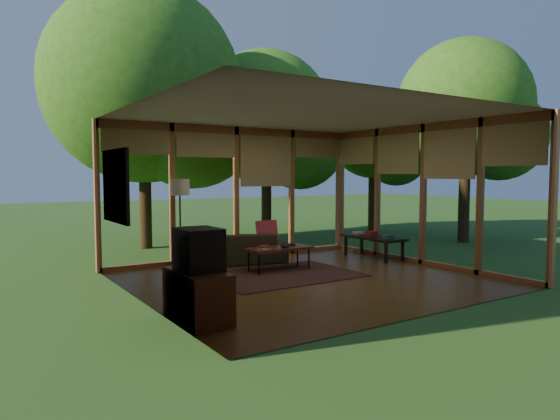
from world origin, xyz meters
TOP-DOWN VIEW (x-y plane):
  - floor at (0.00, 0.00)m, footprint 5.50×5.50m
  - ceiling at (0.00, 0.00)m, footprint 5.50×5.50m
  - wall_left at (-2.75, 0.00)m, footprint 0.04×5.00m
  - wall_front at (0.00, -2.50)m, footprint 5.50×0.04m
  - window_wall_back at (0.00, 2.50)m, footprint 5.50×0.12m
  - window_wall_right at (2.75, 0.00)m, footprint 0.12×5.00m
  - exterior_lawn at (8.00, 8.00)m, footprint 40.00×40.00m
  - tree_nw at (-1.07, 5.09)m, footprint 4.58×4.58m
  - tree_ne at (2.53, 5.53)m, footprint 3.74×3.74m
  - tree_se at (6.05, 1.61)m, footprint 3.32×3.32m
  - tree_far at (5.89, 4.83)m, footprint 2.77×2.77m
  - rug at (-0.16, 0.53)m, footprint 2.52×1.79m
  - sofa at (-0.35, 2.00)m, footprint 2.18×1.29m
  - pillow_left at (-1.10, 1.95)m, footprint 0.37×0.20m
  - pillow_right at (0.40, 1.95)m, footprint 0.42×0.22m
  - ct_book_lower at (-0.33, 0.86)m, footprint 0.24×0.20m
  - ct_book_upper at (-0.33, 0.86)m, footprint 0.21×0.17m
  - ct_book_side at (0.27, 0.99)m, footprint 0.25×0.21m
  - ct_bowl at (0.07, 0.81)m, footprint 0.16×0.16m
  - media_cabinet at (-2.47, -1.16)m, footprint 0.50×1.00m
  - television at (-2.45, -1.16)m, footprint 0.45×0.55m
  - console_book_a at (2.40, 0.59)m, footprint 0.21×0.16m
  - console_book_b at (2.40, 1.04)m, footprint 0.23×0.18m
  - console_book_c at (2.40, 1.44)m, footprint 0.22×0.16m
  - floor_lamp at (-1.36, 2.16)m, footprint 0.36×0.36m
  - coffee_table at (0.02, 0.91)m, footprint 1.20×0.50m
  - side_console at (2.40, 0.99)m, footprint 0.60×1.40m
  - wall_painting at (-2.71, 1.40)m, footprint 0.06×1.35m

SIDE VIEW (x-z plane):
  - exterior_lawn at x=8.00m, z-range -0.01..-0.01m
  - floor at x=0.00m, z-range 0.00..0.00m
  - rug at x=-0.16m, z-range 0.00..0.01m
  - sofa at x=-0.35m, z-range 0.00..0.60m
  - media_cabinet at x=-2.47m, z-range 0.00..0.60m
  - coffee_table at x=0.02m, z-range 0.18..0.60m
  - side_console at x=2.40m, z-range 0.18..0.64m
  - ct_book_lower at x=-0.33m, z-range 0.42..0.46m
  - ct_book_side at x=0.27m, z-range 0.42..0.46m
  - ct_bowl at x=0.07m, z-range 0.42..0.50m
  - ct_book_upper at x=-0.33m, z-range 0.45..0.49m
  - console_book_c at x=2.40m, z-range 0.45..0.51m
  - console_book_a at x=2.40m, z-range 0.45..0.53m
  - console_book_b at x=2.40m, z-range 0.46..0.56m
  - pillow_left at x=-1.10m, z-range 0.37..0.76m
  - pillow_right at x=0.40m, z-range 0.37..0.81m
  - television at x=-2.45m, z-range 0.60..1.10m
  - wall_left at x=-2.75m, z-range 0.00..2.70m
  - wall_front at x=0.00m, z-range 0.00..2.70m
  - window_wall_back at x=0.00m, z-range 0.00..2.70m
  - window_wall_right at x=2.75m, z-range 0.00..2.70m
  - floor_lamp at x=-1.36m, z-range 0.58..2.23m
  - wall_painting at x=-2.71m, z-range 0.98..2.12m
  - ceiling at x=0.00m, z-range 2.70..2.70m
  - tree_far at x=5.89m, z-range 0.80..5.19m
  - tree_ne at x=2.53m, z-range 0.73..5.94m
  - tree_se at x=6.05m, z-range 0.90..6.06m
  - tree_nw at x=-1.07m, z-range 0.76..6.88m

